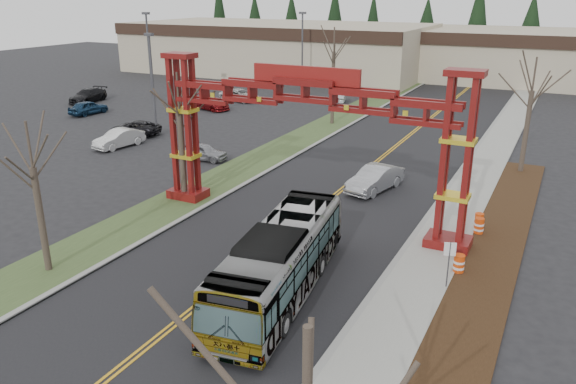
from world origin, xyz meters
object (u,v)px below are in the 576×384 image
Objects in this scene: parked_car_near_b at (119,139)px; barrel_mid at (479,227)px; parked_car_far_a at (339,97)px; light_pole_far at (302,46)px; retail_building_west at (278,48)px; bare_tree_median_far at (334,52)px; transit_bus at (280,261)px; light_pole_mid at (149,50)px; light_pole_near at (152,77)px; barrel_south at (459,264)px; street_sign at (449,256)px; parked_car_near_c at (135,128)px; parked_car_far_b at (240,95)px; retail_building_east at (558,57)px; bare_tree_median_near at (33,169)px; gateway_arch at (305,116)px; silver_sedan at (375,179)px; bare_tree_right_far at (532,91)px; barrel_north at (479,221)px; bare_tree_median_mid at (179,112)px; parked_car_mid_a at (209,103)px; parked_car_near_a at (203,152)px; parked_car_mid_b at (88,107)px; parked_car_far_c at (88,96)px.

parked_car_near_b reaches higher than barrel_mid.
parked_car_far_a is 11.06m from light_pole_far.
retail_building_west is 37.84m from bare_tree_median_far.
retail_building_west is 69.87m from transit_bus.
light_pole_mid is 10.45× the size of barrel_mid.
barrel_south is at bearing -26.53° from light_pole_near.
light_pole_far reaches higher than barrel_south.
transit_bus is 7.20m from street_sign.
street_sign reaches higher than parked_car_near_c.
parked_car_far_b is at bearing 134.29° from barrel_south.
parked_car_far_a is 1.75× the size of street_sign.
barrel_south is (-0.98, -64.51, -3.04)m from retail_building_east.
bare_tree_median_near is 3.16× the size of street_sign.
gateway_arch is 3.79× the size of silver_sedan.
light_pole_mid reaches higher than bare_tree_right_far.
barrel_north is at bearing 64.79° from parked_car_near_c.
bare_tree_right_far is 8.48× the size of barrel_mid.
parked_car_far_a is at bearing 67.37° from light_pole_near.
parked_car_near_c is 34.10m from barrel_south.
bare_tree_median_near is 0.90× the size of bare_tree_median_mid.
light_pole_far is at bearing 87.34° from light_pole_near.
barrel_mid is (31.85, -21.53, -0.26)m from parked_car_mid_a.
retail_building_west is at bearing 119.07° from gateway_arch.
light_pole_far is at bearing 105.46° from bare_tree_median_mid.
silver_sedan is 14.02m from parked_car_near_a.
silver_sedan is at bearing 169.44° from parked_car_mid_b.
parked_car_near_b is at bearing 12.95° from parked_car_near_c.
parked_car_near_b is 31.49m from street_sign.
bare_tree_right_far is at bearing 22.08° from parked_car_near_b.
retail_building_west is 49.98m from parked_car_near_a.
bare_tree_median_mid is 23.72m from bare_tree_median_far.
parked_car_far_a is (-11.42, 33.73, -5.34)m from gateway_arch.
bare_tree_right_far reaches higher than parked_car_near_c.
barrel_mid is at bearing 49.18° from transit_bus.
bare_tree_right_far is 30.57m from light_pole_near.
retail_building_east is at bearing 90.00° from bare_tree_right_far.
gateway_arch is 2.58× the size of bare_tree_median_near.
bare_tree_right_far is at bearing 86.53° from street_sign.
silver_sedan is 0.59× the size of bare_tree_right_far.
parked_car_far_c reaches higher than parked_car_near_b.
bare_tree_median_far is 1.13× the size of bare_tree_right_far.
parked_car_far_c is 36.93m from bare_tree_median_mid.
parked_car_mid_a is at bearing 172.09° from parked_car_near_c.
retail_building_west is 40.79m from retail_building_east.
transit_bus reaches higher than parked_car_near_c.
retail_building_west is at bearing 127.67° from light_pole_far.
bare_tree_median_far reaches higher than retail_building_east.
gateway_arch is 8.15× the size of street_sign.
parked_car_near_a is at bearing -68.95° from retail_building_west.
light_pole_mid reaches higher than parked_car_near_c.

